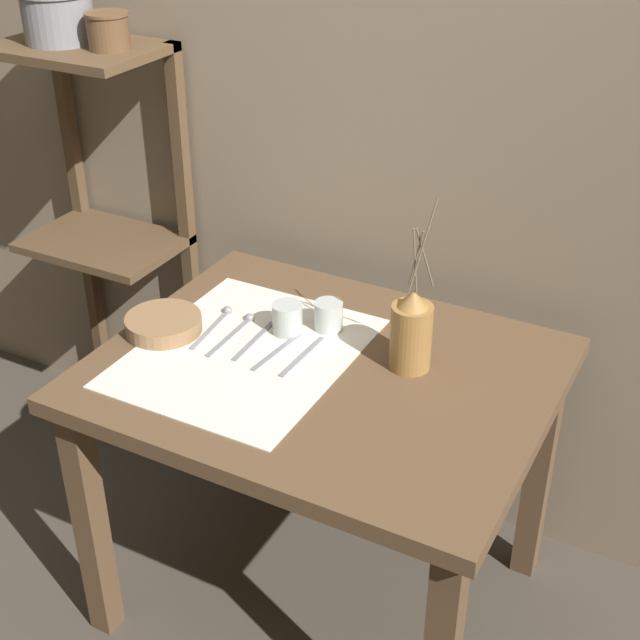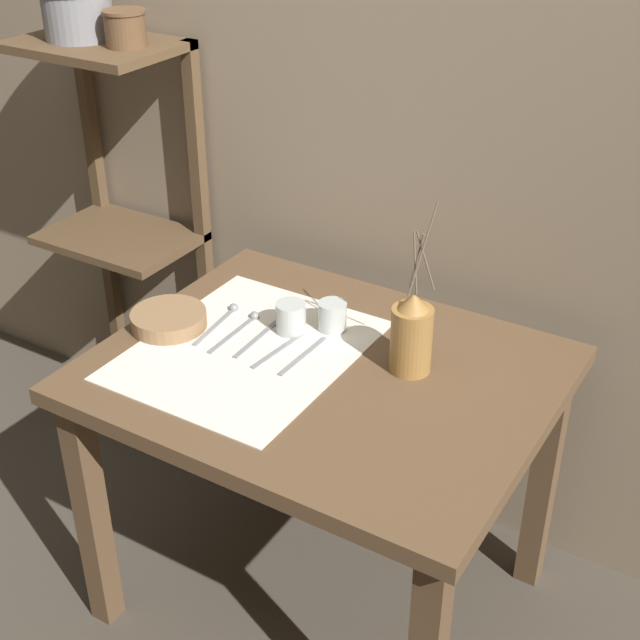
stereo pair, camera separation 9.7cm
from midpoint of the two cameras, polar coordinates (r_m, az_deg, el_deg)
name	(u,v)px [view 1 (the left image)]	position (r m, az deg, el deg)	size (l,w,h in m)	color
ground_plane	(323,593)	(2.47, -0.97, -17.10)	(12.00, 12.00, 0.00)	#473F35
stone_wall_back	(423,97)	(2.22, 5.36, 13.99)	(7.00, 0.06, 2.40)	gray
wooden_table	(324,404)	(2.06, -1.12, -5.45)	(1.00, 0.81, 0.72)	brown
wooden_shelf_unit	(107,185)	(2.67, -14.51, 8.37)	(0.44, 0.31, 1.27)	brown
linen_cloth	(245,352)	(2.06, -6.14, -2.08)	(0.47, 0.57, 0.00)	silver
pitcher_with_flowers	(411,332)	(1.96, 4.46, -0.78)	(0.09, 0.09, 0.41)	olive
wooden_bowl	(164,324)	(2.16, -11.25, -0.29)	(0.18, 0.18, 0.04)	#8E6B47
glass_tumbler_near	(287,318)	(2.11, -3.42, 0.09)	(0.07, 0.07, 0.07)	#B7C1BC
glass_tumbler_far	(329,316)	(2.12, -0.76, 0.27)	(0.07, 0.07, 0.07)	#B7C1BC
spoon_outer	(221,318)	(2.19, -7.62, 0.11)	(0.04, 0.20, 0.02)	gray
spoon_inner	(242,325)	(2.15, -6.32, -0.36)	(0.02, 0.20, 0.02)	gray
fork_outer	(254,341)	(2.09, -5.58, -1.36)	(0.02, 0.19, 0.00)	gray
fork_inner	(277,351)	(2.05, -4.10, -2.01)	(0.03, 0.19, 0.00)	gray
knife_center	(302,356)	(2.03, -2.52, -2.36)	(0.02, 0.19, 0.00)	gray
metal_pot_large	(58,15)	(2.54, -17.55, 18.09)	(0.19, 0.19, 0.13)	gray
metal_pot_small	(108,29)	(2.43, -14.59, 17.55)	(0.11, 0.11, 0.09)	brown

